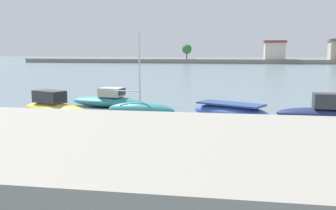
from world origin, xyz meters
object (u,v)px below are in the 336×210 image
Objects in this scene: moored_boat_2 at (141,110)px; moored_boat_4 at (323,111)px; mooring_buoy_0 at (72,134)px; moored_boat_0 at (54,106)px; moored_boat_1 at (107,100)px; mooring_buoy_1 at (305,132)px; moored_boat_3 at (231,112)px.

moored_boat_2 reaches higher than moored_boat_4.
moored_boat_4 is 12.06× the size of mooring_buoy_0.
moored_boat_0 is 1.01× the size of moored_boat_1.
moored_boat_2 is at bearing -41.69° from moored_boat_1.
moored_boat_4 is 4.74m from mooring_buoy_1.
mooring_buoy_0 is (-2.08, -5.79, -0.32)m from moored_boat_2.
moored_boat_2 is at bearing -171.14° from moored_boat_4.
moored_boat_3 is at bearing 134.48° from mooring_buoy_1.
moored_boat_3 is 9.92m from mooring_buoy_0.
moored_boat_4 is at bearing 26.50° from moored_boat_0.
moored_boat_0 is 7.43m from mooring_buoy_0.
moored_boat_3 is 5.36m from mooring_buoy_1.
mooring_buoy_1 is (13.02, -7.74, -0.33)m from moored_boat_1.
moored_boat_4 is at bearing 27.81° from mooring_buoy_0.
moored_boat_1 is 1.06× the size of moored_boat_2.
moored_boat_4 is at bearing 68.01° from mooring_buoy_1.
moored_boat_3 is 15.47× the size of mooring_buoy_1.
moored_boat_3 is 5.54m from moored_boat_4.
moored_boat_2 is 11.09m from moored_boat_4.
moored_boat_2 is 15.61× the size of mooring_buoy_1.
moored_boat_1 is 13.39× the size of mooring_buoy_0.
moored_boat_0 is at bearing 166.35° from mooring_buoy_1.
moored_boat_3 is 12.47× the size of mooring_buoy_0.
mooring_buoy_1 is (9.27, -3.25, -0.37)m from moored_boat_2.
mooring_buoy_0 is (3.98, -6.27, -0.34)m from moored_boat_0.
mooring_buoy_0 reaches higher than mooring_buoy_1.
moored_boat_1 is at bearing -176.79° from moored_boat_3.
moored_boat_0 is 1.08× the size of moored_boat_3.
moored_boat_2 is at bearing 70.21° from mooring_buoy_0.
moored_boat_0 is at bearing 122.39° from mooring_buoy_0.
mooring_buoy_0 is (1.67, -10.29, -0.29)m from moored_boat_1.
mooring_buoy_0 is at bearing -33.29° from moored_boat_0.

